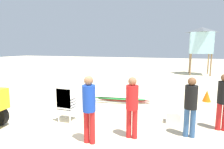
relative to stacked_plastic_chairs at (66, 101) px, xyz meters
The scene contains 10 objects.
ground 0.95m from the stacked_plastic_chairs, 69.50° to the right, with size 80.00×80.00×0.00m, color beige.
stacked_plastic_chairs is the anchor object (origin of this frame).
surfboard_pile 2.86m from the stacked_plastic_chairs, 68.48° to the left, with size 2.56×0.85×0.32m.
lifeguard_near_left 3.68m from the stacked_plastic_chairs, ahead, with size 0.32×0.32×1.61m.
lifeguard_near_center 2.27m from the stacked_plastic_chairs, ahead, with size 0.32×0.32×1.63m.
lifeguard_near_right 4.67m from the stacked_plastic_chairs, 12.23° to the left, with size 0.32×0.32×1.65m.
lifeguard_far_right 1.64m from the stacked_plastic_chairs, 36.20° to the right, with size 0.32×0.32×1.70m.
lifeguard_tower 14.29m from the stacked_plastic_chairs, 69.05° to the left, with size 1.98×1.98×4.11m.
traffic_cone_near 6.13m from the stacked_plastic_chairs, 41.86° to the left, with size 0.36×0.36×0.52m, color orange.
cooler_box 3.47m from the stacked_plastic_chairs, 18.76° to the left, with size 0.44×0.37×0.36m, color white.
Camera 1 is at (3.10, -4.34, 2.37)m, focal length 30.14 mm.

